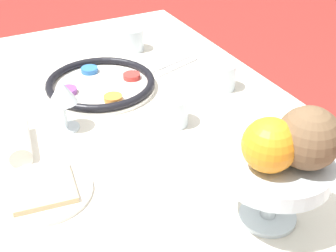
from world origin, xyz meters
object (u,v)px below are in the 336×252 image
object	(u,v)px
fruit_stand	(274,172)
wine_glass	(62,94)
coconut	(308,138)
cup_far	(222,76)
orange_fruit	(270,145)
cup_near	(132,39)
cup_mid	(173,111)
seder_plate	(101,84)
napkin_roll	(19,140)
bread_plate	(43,190)

from	to	relation	value
fruit_stand	wine_glass	bearing A→B (deg)	-152.59
coconut	cup_far	size ratio (longest dim) A/B	1.43
wine_glass	orange_fruit	bearing A→B (deg)	24.17
cup_near	cup_mid	size ratio (longest dim) A/B	1.00
seder_plate	cup_far	size ratio (longest dim) A/B	4.00
seder_plate	coconut	xyz separation A→B (m)	(0.63, 0.13, 0.17)
coconut	cup_far	bearing A→B (deg)	161.54
wine_glass	coconut	distance (m)	0.56
fruit_stand	cup_far	world-z (taller)	fruit_stand
cup_near	napkin_roll	bearing A→B (deg)	-48.96
seder_plate	cup_near	size ratio (longest dim) A/B	4.00
seder_plate	cup_near	distance (m)	0.27
orange_fruit	coconut	distance (m)	0.06
cup_mid	cup_far	distance (m)	0.22
cup_far	cup_mid	bearing A→B (deg)	-64.19
coconut	cup_far	xyz separation A→B (m)	(-0.48, 0.16, -0.15)
cup_mid	cup_far	xyz separation A→B (m)	(-0.10, 0.20, 0.00)
cup_mid	orange_fruit	bearing A→B (deg)	-3.53
wine_glass	napkin_roll	xyz separation A→B (m)	(0.03, -0.12, -0.07)
wine_glass	coconut	xyz separation A→B (m)	(0.48, 0.27, 0.09)
orange_fruit	bread_plate	xyz separation A→B (m)	(-0.26, -0.32, -0.17)
coconut	bread_plate	distance (m)	0.50
fruit_stand	orange_fruit	world-z (taller)	orange_fruit
cup_near	seder_plate	bearing A→B (deg)	-42.13
orange_fruit	fruit_stand	bearing A→B (deg)	108.16
wine_glass	cup_mid	size ratio (longest dim) A/B	1.74
fruit_stand	coconut	xyz separation A→B (m)	(0.03, 0.03, 0.08)
napkin_roll	cup_mid	size ratio (longest dim) A/B	2.13
coconut	napkin_roll	xyz separation A→B (m)	(-0.45, -0.38, -0.16)
fruit_stand	cup_near	distance (m)	0.80
wine_glass	cup_near	world-z (taller)	wine_glass
coconut	fruit_stand	bearing A→B (deg)	-132.59
napkin_roll	seder_plate	bearing A→B (deg)	125.18
orange_fruit	cup_mid	bearing A→B (deg)	176.47
seder_plate	orange_fruit	distance (m)	0.63
cup_far	bread_plate	bearing A→B (deg)	-69.42
fruit_stand	cup_near	bearing A→B (deg)	174.13
seder_plate	napkin_roll	world-z (taller)	napkin_roll
seder_plate	coconut	size ratio (longest dim) A/B	2.79
wine_glass	coconut	world-z (taller)	coconut
coconut	cup_mid	distance (m)	0.42
orange_fruit	cup_near	xyz separation A→B (m)	(-0.81, 0.11, -0.14)
cup_near	cup_mid	world-z (taller)	same
coconut	cup_mid	xyz separation A→B (m)	(-0.39, -0.04, -0.15)
napkin_roll	cup_far	world-z (taller)	cup_far
orange_fruit	cup_near	bearing A→B (deg)	172.26
napkin_roll	cup_mid	bearing A→B (deg)	79.93
bread_plate	cup_near	world-z (taller)	cup_near
coconut	napkin_roll	bearing A→B (deg)	-139.62
cup_near	cup_far	world-z (taller)	same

